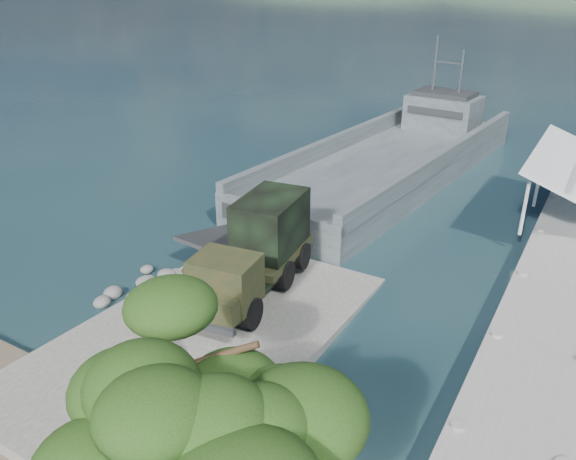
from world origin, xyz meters
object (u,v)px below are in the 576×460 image
(landing_craft, at_px, (389,167))
(military_truck, at_px, (257,249))
(soldier, at_px, (187,295))
(overhang_tree, at_px, (192,391))

(landing_craft, xyz_separation_m, military_truck, (0.91, -20.47, 1.76))
(soldier, distance_m, overhang_tree, 12.16)
(military_truck, bearing_deg, overhang_tree, -70.46)
(overhang_tree, bearing_deg, military_truck, 116.90)
(landing_craft, xyz_separation_m, soldier, (-0.50, -24.19, 0.65))
(landing_craft, relative_size, soldier, 17.90)
(military_truck, height_order, overhang_tree, overhang_tree)
(landing_craft, height_order, soldier, landing_craft)
(landing_craft, relative_size, military_truck, 3.86)
(soldier, relative_size, overhang_tree, 0.27)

